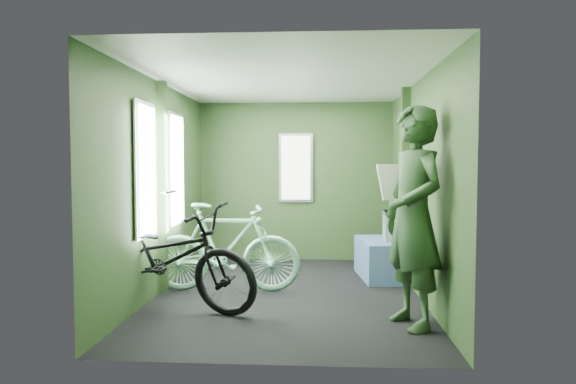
# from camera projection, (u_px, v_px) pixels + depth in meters

# --- Properties ---
(room) EXTENTS (4.00, 4.02, 2.31)m
(room) POSITION_uv_depth(u_px,v_px,m) (284.00, 161.00, 5.55)
(room) COLOR black
(room) RESTS_ON ground
(bicycle_black) EXTENTS (2.11, 1.47, 1.12)m
(bicycle_black) POSITION_uv_depth(u_px,v_px,m) (168.00, 309.00, 4.97)
(bicycle_black) COLOR black
(bicycle_black) RESTS_ON ground
(bicycle_mint) EXTENTS (1.65, 0.57, 1.03)m
(bicycle_mint) POSITION_uv_depth(u_px,v_px,m) (225.00, 292.00, 5.63)
(bicycle_mint) COLOR #94E5B9
(bicycle_mint) RESTS_ON ground
(passenger) EXTENTS (0.69, 0.82, 1.91)m
(passenger) POSITION_uv_depth(u_px,v_px,m) (413.00, 217.00, 4.40)
(passenger) COLOR #2D4B29
(passenger) RESTS_ON ground
(waste_box) EXTENTS (0.24, 0.34, 0.83)m
(waste_box) POSITION_uv_depth(u_px,v_px,m) (394.00, 245.00, 6.28)
(waste_box) COLOR gray
(waste_box) RESTS_ON ground
(bench_seat) EXTENTS (0.63, 1.00, 1.00)m
(bench_seat) POSITION_uv_depth(u_px,v_px,m) (384.00, 254.00, 6.32)
(bench_seat) COLOR navy
(bench_seat) RESTS_ON ground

